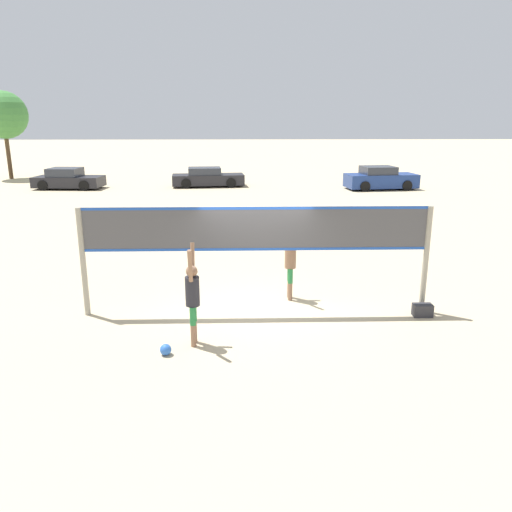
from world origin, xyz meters
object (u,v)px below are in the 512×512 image
object	(u,v)px
parked_car_near	(380,179)
parked_car_mid	(68,179)
player_spiker	(193,294)
volleyball	(166,350)
parked_car_far	(207,178)
tree_left_cluster	(3,115)
volleyball_net	(256,239)
gear_bag	(422,310)
player_blocker	(290,259)

from	to	relation	value
parked_car_near	parked_car_mid	bearing A→B (deg)	171.07
parked_car_near	player_spiker	bearing A→B (deg)	-120.17
volleyball	parked_car_far	distance (m)	24.65
tree_left_cluster	volleyball_net	bearing A→B (deg)	-57.15
volleyball_net	gear_bag	bearing A→B (deg)	-4.64
gear_bag	parked_car_near	size ratio (longest dim) A/B	0.09
parked_car_near	player_blocker	bearing A→B (deg)	-117.61
player_blocker	player_spiker	bearing A→B (deg)	-40.16
player_blocker	volleyball	world-z (taller)	player_blocker
volleyball	parked_car_mid	size ratio (longest dim) A/B	0.05
player_spiker	tree_left_cluster	size ratio (longest dim) A/B	0.32
parked_car_near	tree_left_cluster	world-z (taller)	tree_left_cluster
parked_car_near	parked_car_mid	world-z (taller)	parked_car_near
player_blocker	parked_car_mid	size ratio (longest dim) A/B	0.46
gear_bag	tree_left_cluster	distance (m)	35.37
player_blocker	parked_car_near	bearing A→B (deg)	159.05
player_spiker	parked_car_mid	bearing A→B (deg)	23.67
parked_car_near	tree_left_cluster	size ratio (longest dim) A/B	0.73
volleyball_net	parked_car_mid	bearing A→B (deg)	117.97
parked_car_near	gear_bag	bearing A→B (deg)	-109.19
gear_bag	volleyball	bearing A→B (deg)	-162.15
volleyball_net	volleyball	size ratio (longest dim) A/B	35.67
player_blocker	tree_left_cluster	world-z (taller)	tree_left_cluster
volleyball	gear_bag	distance (m)	5.88
volleyball_net	player_blocker	world-z (taller)	volleyball_net
gear_bag	tree_left_cluster	size ratio (longest dim) A/B	0.07
volleyball_net	volleyball	bearing A→B (deg)	-130.26
volleyball	parked_car_near	xyz separation A→B (m)	(10.31, 23.00, 0.55)
parked_car_near	volleyball_net	bearing A→B (deg)	-118.84
volleyball	gear_bag	size ratio (longest dim) A/B	0.52
player_spiker	volleyball	xyz separation A→B (m)	(-0.50, -0.47, -0.96)
parked_car_mid	parked_car_far	world-z (taller)	parked_car_mid
tree_left_cluster	parked_car_far	bearing A→B (deg)	-17.98
player_spiker	parked_car_near	size ratio (longest dim) A/B	0.44
parked_car_far	volleyball	bearing A→B (deg)	-93.97
player_blocker	gear_bag	distance (m)	3.30
volleyball_net	parked_car_near	distance (m)	22.59
parked_car_near	parked_car_mid	distance (m)	20.05
volleyball	parked_car_near	size ratio (longest dim) A/B	0.05
player_spiker	tree_left_cluster	distance (m)	33.57
parked_car_mid	tree_left_cluster	xyz separation A→B (m)	(-6.19, 5.73, 4.02)
parked_car_near	parked_car_mid	size ratio (longest dim) A/B	1.06
parked_car_far	tree_left_cluster	distance (m)	16.37
volleyball	parked_car_mid	bearing A→B (deg)	112.24
player_spiker	volleyball	world-z (taller)	player_spiker
player_spiker	player_blocker	world-z (taller)	player_spiker
volleyball	gear_bag	xyz separation A→B (m)	(5.59, 1.80, 0.03)
player_blocker	parked_car_mid	distance (m)	24.19
gear_bag	parked_car_far	size ratio (longest dim) A/B	0.09
gear_bag	parked_car_mid	distance (m)	26.81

